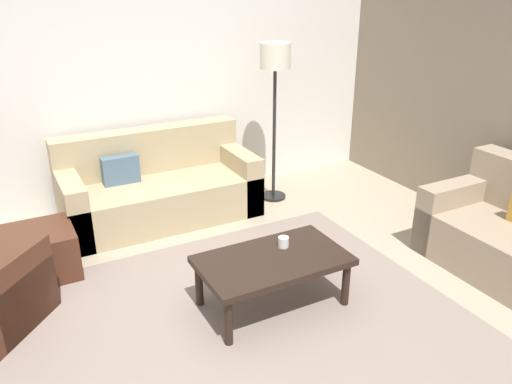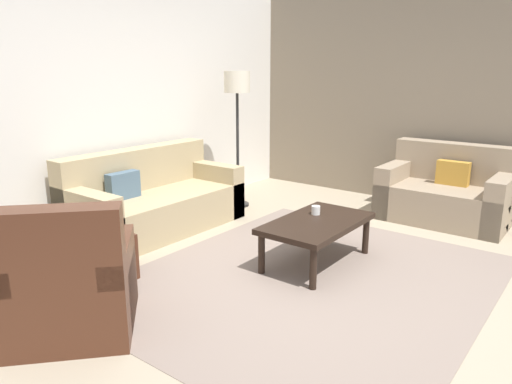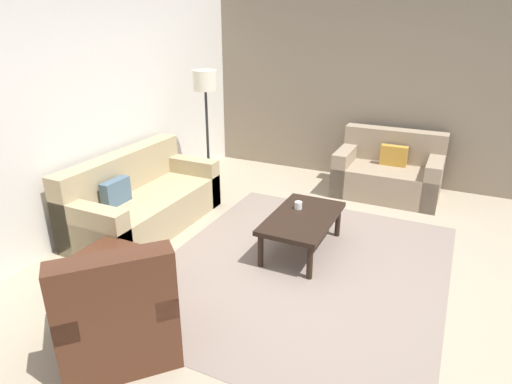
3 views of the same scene
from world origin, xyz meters
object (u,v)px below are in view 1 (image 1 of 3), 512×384
Objects in this scene: coffee_table at (273,264)px; cup at (283,242)px; ottoman at (41,252)px; lamp_standing at (275,73)px; couch_main at (157,188)px.

cup reaches higher than coffee_table.
coffee_table is at bearing -40.98° from ottoman.
lamp_standing reaches higher than cup.
ottoman is 0.51× the size of coffee_table.
couch_main is 3.46× the size of ottoman.
couch_main is 1.91m from cup.
coffee_table is at bearing -82.41° from couch_main.
cup is at bearing 34.58° from coffee_table.
lamp_standing is at bearing -8.00° from couch_main.
couch_main is at bearing 28.49° from ottoman.
lamp_standing reaches higher than ottoman.
couch_main is at bearing 97.59° from coffee_table.
cup is (1.64, -1.19, 0.25)m from ottoman.
lamp_standing is at bearing 59.94° from coffee_table.
cup reaches higher than ottoman.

